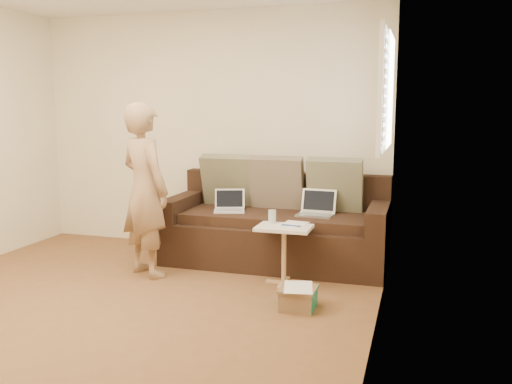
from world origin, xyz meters
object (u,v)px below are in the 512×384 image
Objects in this scene: side_table at (284,255)px; drinking_glass at (272,216)px; sofa at (276,222)px; laptop_white at (229,212)px; striped_box at (298,298)px; person at (145,190)px; laptop_silver at (315,216)px.

drinking_glass reaches higher than side_table.
sofa is at bearing 110.63° from side_table.
laptop_white is 0.91m from side_table.
side_table is 0.64m from striped_box.
drinking_glass is at bearing 144.24° from side_table.
person is 5.71× the size of striped_box.
laptop_white is at bearing -167.99° from sofa.
sofa is 1.33m from striped_box.
person is at bearing -152.26° from laptop_white.
laptop_silver is 0.65m from side_table.
person is 3.06× the size of side_table.
person is 1.42m from side_table.
drinking_glass is 0.92m from striped_box.
striped_box is at bearing -81.84° from laptop_silver.
laptop_white is 0.71m from drinking_glass.
striped_box is at bearing -59.33° from drinking_glass.
sofa reaches higher than laptop_white.
person reaches higher than sofa.
striped_box is (1.56, -0.46, -0.72)m from person.
sofa is 0.49m from laptop_white.
laptop_silver is 0.57m from drinking_glass.
laptop_white is at bearing -105.41° from person.
laptop_silver is at bearing 94.48° from striped_box.
sofa reaches higher than laptop_silver.
drinking_glass is at bearing -79.36° from sofa.
laptop_silver is at bearing 73.88° from side_table.
drinking_glass is at bearing -118.62° from laptop_silver.
striped_box is (0.09, -1.14, -0.43)m from laptop_silver.
person is 13.46× the size of drinking_glass.
sofa reaches higher than striped_box.
side_table is at bearing -102.44° from laptop_silver.
person reaches higher than laptop_white.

